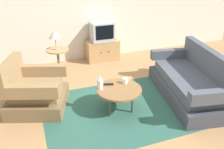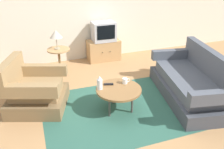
# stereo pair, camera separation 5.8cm
# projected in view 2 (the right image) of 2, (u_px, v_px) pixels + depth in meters

# --- Properties ---
(ground_plane) EXTENTS (16.00, 16.00, 0.00)m
(ground_plane) POSITION_uv_depth(u_px,v_px,m) (117.00, 110.00, 3.98)
(ground_plane) COLOR #AD7F51
(back_wall) EXTENTS (9.00, 0.12, 2.70)m
(back_wall) POSITION_uv_depth(u_px,v_px,m) (80.00, 4.00, 5.51)
(back_wall) COLOR beige
(back_wall) RESTS_ON ground
(area_rug) EXTENTS (2.47, 1.87, 0.00)m
(area_rug) POSITION_uv_depth(u_px,v_px,m) (119.00, 110.00, 3.98)
(area_rug) COLOR #2D5B4C
(area_rug) RESTS_ON ground
(armchair) EXTENTS (1.14, 1.13, 0.85)m
(armchair) POSITION_uv_depth(u_px,v_px,m) (34.00, 92.00, 3.95)
(armchair) COLOR brown
(armchair) RESTS_ON ground
(couch) EXTENTS (1.21, 1.98, 0.86)m
(couch) POSITION_uv_depth(u_px,v_px,m) (192.00, 83.00, 4.23)
(couch) COLOR #3E424B
(couch) RESTS_ON ground
(coffee_table) EXTENTS (0.74, 0.74, 0.41)m
(coffee_table) POSITION_uv_depth(u_px,v_px,m) (119.00, 90.00, 3.82)
(coffee_table) COLOR olive
(coffee_table) RESTS_ON ground
(side_table) EXTENTS (0.47, 0.47, 0.59)m
(side_table) POSITION_uv_depth(u_px,v_px,m) (59.00, 57.00, 5.01)
(side_table) COLOR tan
(side_table) RESTS_ON ground
(tv_stand) EXTENTS (0.78, 0.43, 0.50)m
(tv_stand) POSITION_uv_depth(u_px,v_px,m) (104.00, 50.00, 5.87)
(tv_stand) COLOR tan
(tv_stand) RESTS_ON ground
(television) EXTENTS (0.54, 0.41, 0.46)m
(television) POSITION_uv_depth(u_px,v_px,m) (104.00, 31.00, 5.64)
(television) COLOR #B7B7BC
(television) RESTS_ON tv_stand
(table_lamp) EXTENTS (0.26, 0.26, 0.40)m
(table_lamp) POSITION_uv_depth(u_px,v_px,m) (56.00, 34.00, 4.81)
(table_lamp) COLOR #9E937A
(table_lamp) RESTS_ON side_table
(vase) EXTENTS (0.09, 0.09, 0.23)m
(vase) POSITION_uv_depth(u_px,v_px,m) (100.00, 83.00, 3.75)
(vase) COLOR white
(vase) RESTS_ON coffee_table
(mug) EXTENTS (0.13, 0.09, 0.09)m
(mug) POSITION_uv_depth(u_px,v_px,m) (125.00, 81.00, 3.96)
(mug) COLOR white
(mug) RESTS_ON coffee_table
(tv_remote_dark) EXTENTS (0.16, 0.09, 0.02)m
(tv_remote_dark) POSITION_uv_depth(u_px,v_px,m) (109.00, 84.00, 3.92)
(tv_remote_dark) COLOR black
(tv_remote_dark) RESTS_ON coffee_table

